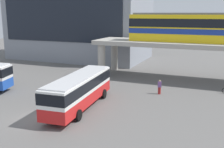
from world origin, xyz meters
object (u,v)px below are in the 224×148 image
(station_building, at_px, (80,21))
(pedestrian_waiting_near_stop, at_px, (159,87))
(bus_main, at_px, (80,88))
(train, at_px, (216,28))

(station_building, bearing_deg, pedestrian_waiting_near_stop, -42.74)
(station_building, xyz_separation_m, bus_main, (14.86, -26.88, -5.40))
(station_building, relative_size, pedestrian_waiting_near_stop, 16.03)
(station_building, xyz_separation_m, pedestrian_waiting_near_stop, (20.97, -19.38, -6.62))
(train, relative_size, bus_main, 2.01)
(bus_main, bearing_deg, train, 54.12)
(station_building, distance_m, bus_main, 31.19)
(station_building, bearing_deg, bus_main, -61.06)
(station_building, distance_m, train, 28.49)
(train, relative_size, pedestrian_waiting_near_stop, 13.61)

